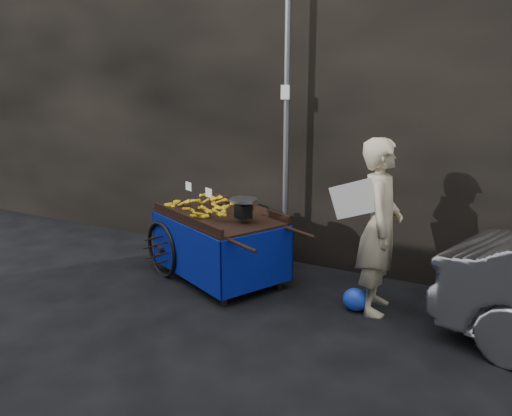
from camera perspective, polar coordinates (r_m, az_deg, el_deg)
The scene contains 6 objects.
ground at distance 6.13m, azimuth -4.61°, elevation -10.15°, with size 80.00×80.00×0.00m, color black.
building_wall at distance 7.75m, azimuth 8.40°, elevation 13.83°, with size 13.50×2.00×5.00m.
street_pole at distance 6.60m, azimuth 3.51°, elevation 9.67°, with size 0.12×0.10×4.00m.
banana_cart at distance 6.48m, azimuth -4.48°, elevation -1.54°, with size 2.51×1.88×1.25m.
vendor at distance 5.63m, azimuth 13.97°, elevation -2.11°, with size 0.81×0.78×1.95m.
plastic_bag at distance 5.84m, azimuth 11.29°, elevation -10.24°, with size 0.29×0.23×0.26m, color blue.
Camera 1 is at (3.08, -4.67, 2.50)m, focal length 35.00 mm.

